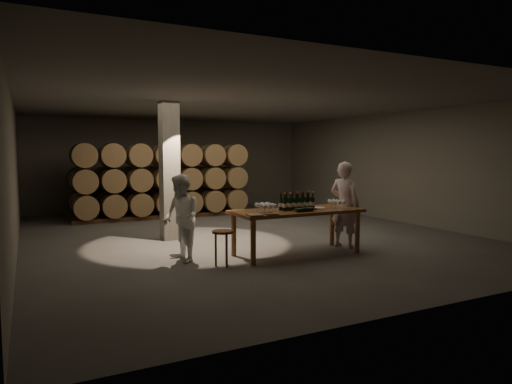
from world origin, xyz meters
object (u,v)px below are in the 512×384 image
bottle_cluster (297,203)px  plate (318,208)px  notebook_near (272,214)px  stool (223,237)px  person_woman (181,218)px  person_man (345,205)px  tasting_table (297,215)px

bottle_cluster → plate: size_ratio=2.43×
notebook_near → stool: bearing=-180.0°
stool → person_woman: (-0.56, 0.68, 0.29)m
stool → person_man: 3.01m
stool → person_man: (2.97, 0.35, 0.39)m
plate → notebook_near: bearing=-161.4°
plate → notebook_near: notebook_near is taller
tasting_table → bottle_cluster: (0.01, 0.01, 0.23)m
notebook_near → stool: (-0.87, 0.23, -0.39)m
person_woman → stool: bearing=32.3°
plate → bottle_cluster: bearing=179.3°
notebook_near → bottle_cluster: bearing=43.5°
bottle_cluster → notebook_near: bottle_cluster is taller
plate → notebook_near: 1.39m
person_woman → bottle_cluster: bearing=71.3°
stool → person_woman: size_ratio=0.39×
stool → person_woman: 0.92m
notebook_near → stool: size_ratio=0.35×
bottle_cluster → stool: size_ratio=1.15×
plate → person_man: size_ratio=0.17×
tasting_table → plate: size_ratio=8.54×
tasting_table → stool: size_ratio=4.06×
tasting_table → stool: (-1.68, -0.22, -0.27)m
bottle_cluster → person_woman: person_woman is taller
bottle_cluster → stool: bottle_cluster is taller
tasting_table → stool: 1.71m
notebook_near → person_woman: bearing=162.4°
notebook_near → person_woman: (-1.42, 0.90, -0.10)m
person_man → stool: bearing=74.0°
person_man → person_woman: person_man is taller
plate → stool: plate is taller
tasting_table → person_woman: 2.28m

